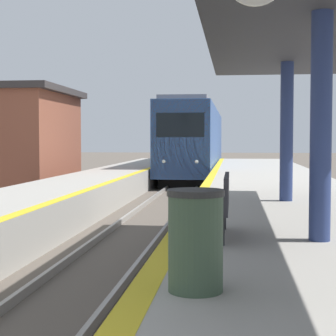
{
  "coord_description": "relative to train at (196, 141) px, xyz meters",
  "views": [
    {
      "loc": [
        2.52,
        -1.72,
        2.47
      ],
      "look_at": [
        0.22,
        17.81,
        1.45
      ],
      "focal_mm": 60.0,
      "sensor_mm": 36.0,
      "label": 1
    }
  ],
  "objects": [
    {
      "name": "train",
      "position": [
        0.0,
        0.0,
        0.0
      ],
      "size": [
        2.84,
        22.99,
        4.61
      ],
      "color": "black",
      "rests_on": "ground"
    },
    {
      "name": "station_canopy",
      "position": [
        3.74,
        -29.54,
        1.89
      ],
      "size": [
        3.47,
        15.63,
        3.44
      ],
      "color": "navy",
      "rests_on": "platform_right"
    },
    {
      "name": "bench",
      "position": [
        2.29,
        -29.37,
        -0.84
      ],
      "size": [
        0.44,
        1.7,
        0.92
      ],
      "color": "#28282D",
      "rests_on": "platform_right"
    },
    {
      "name": "trash_bin",
      "position": [
        2.16,
        -32.41,
        -0.84
      ],
      "size": [
        0.55,
        0.55,
        0.97
      ],
      "color": "#384C38",
      "rests_on": "platform_right"
    }
  ]
}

